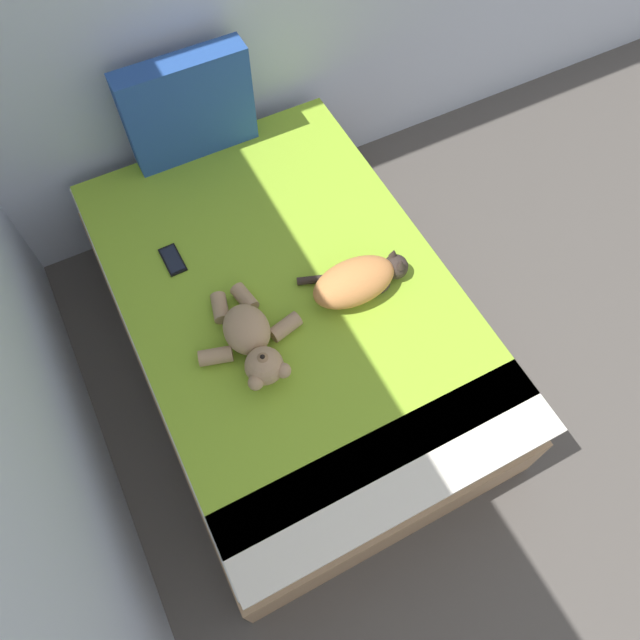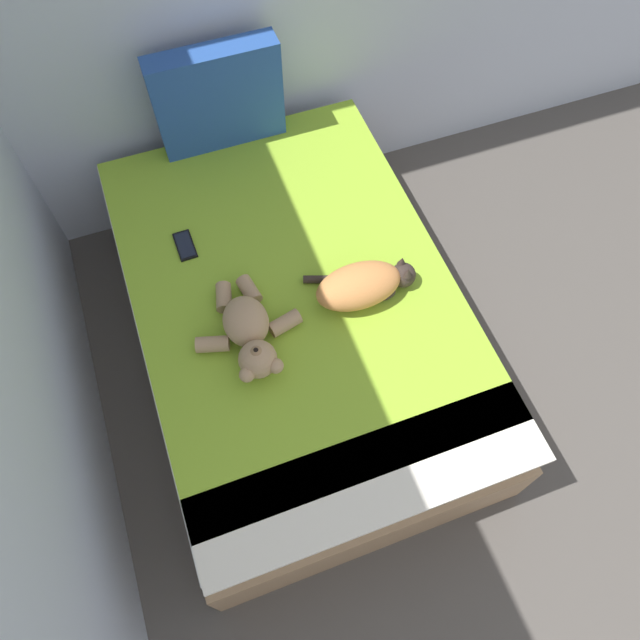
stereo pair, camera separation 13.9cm
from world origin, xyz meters
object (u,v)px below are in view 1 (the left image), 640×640
patterned_cushion (189,108)px  cat (358,281)px  bed (291,325)px  cell_phone (173,260)px  teddy_bear (252,340)px

patterned_cushion → cat: (0.27, -1.01, -0.16)m
bed → cell_phone: 0.57m
teddy_bear → cell_phone: (-0.13, 0.52, -0.06)m
patterned_cushion → cell_phone: size_ratio=3.71×
patterned_cushion → cat: bearing=-74.7°
patterned_cushion → cat: 1.06m
bed → cell_phone: bearing=135.4°
teddy_bear → cell_phone: teddy_bear is taller
cat → cell_phone: size_ratio=2.83×
patterned_cushion → teddy_bear: bearing=-100.5°
bed → patterned_cushion: patterned_cushion is taller
bed → patterned_cushion: size_ratio=3.48×
teddy_bear → cell_phone: bearing=103.9°
patterned_cushion → teddy_bear: patterned_cushion is taller
bed → patterned_cushion: 1.02m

